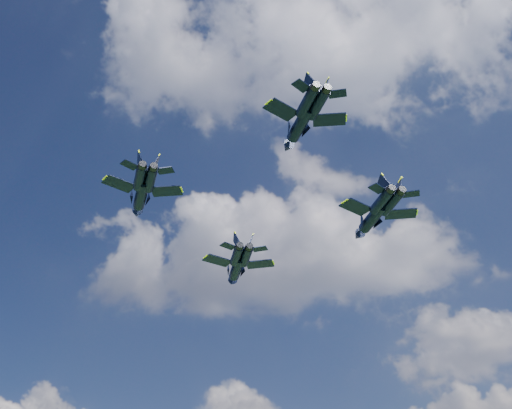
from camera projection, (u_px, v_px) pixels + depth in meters
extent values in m
cylinder|color=black|center=(237.00, 268.00, 117.30)|extent=(5.31, 9.63, 1.92)
cone|color=black|center=(232.00, 282.00, 122.42)|extent=(2.70, 3.25, 1.81)
ellipsoid|color=brown|center=(234.00, 273.00, 120.53)|extent=(2.09, 3.22, 0.87)
cube|color=black|center=(218.00, 261.00, 114.95)|extent=(5.47, 5.39, 0.19)
cube|color=black|center=(260.00, 264.00, 116.12)|extent=(4.93, 2.81, 0.19)
cube|color=black|center=(228.00, 246.00, 110.43)|extent=(2.88, 2.99, 0.15)
cube|color=black|center=(260.00, 249.00, 111.28)|extent=(2.72, 1.88, 0.15)
cube|color=black|center=(237.00, 242.00, 112.19)|extent=(1.87, 2.68, 3.21)
cube|color=black|center=(250.00, 243.00, 112.55)|extent=(1.71, 3.16, 3.21)
cylinder|color=black|center=(141.00, 194.00, 96.86)|extent=(5.55, 8.67, 1.76)
cone|color=black|center=(137.00, 214.00, 101.46)|extent=(2.64, 3.03, 1.67)
ellipsoid|color=brown|center=(139.00, 203.00, 99.77)|extent=(2.12, 2.94, 0.80)
cube|color=black|center=(119.00, 184.00, 94.47)|extent=(4.89, 5.07, 0.18)
cube|color=black|center=(167.00, 191.00, 96.07)|extent=(4.71, 2.92, 0.18)
cube|color=black|center=(130.00, 165.00, 90.48)|extent=(2.56, 2.77, 0.14)
cube|color=black|center=(165.00, 170.00, 91.64)|extent=(2.38, 1.52, 0.14)
cube|color=black|center=(140.00, 162.00, 92.19)|extent=(1.93, 2.32, 2.95)
cube|color=black|center=(155.00, 164.00, 92.68)|extent=(1.63, 2.86, 2.95)
cylinder|color=black|center=(373.00, 217.00, 105.28)|extent=(6.13, 9.68, 1.97)
cone|color=black|center=(358.00, 236.00, 110.42)|extent=(2.92, 3.37, 1.86)
ellipsoid|color=brown|center=(364.00, 225.00, 108.53)|extent=(2.35, 3.27, 0.90)
cube|color=black|center=(356.00, 207.00, 102.64)|extent=(5.46, 5.64, 0.20)
cube|color=black|center=(401.00, 214.00, 104.37)|extent=(5.23, 3.21, 0.20)
cube|color=black|center=(377.00, 189.00, 98.18)|extent=(2.86, 3.08, 0.15)
cube|color=black|center=(411.00, 194.00, 99.43)|extent=(2.67, 1.71, 0.15)
cube|color=black|center=(384.00, 185.00, 100.07)|extent=(2.13, 2.60, 3.29)
cube|color=black|center=(398.00, 187.00, 100.61)|extent=(1.81, 3.20, 3.29)
cylinder|color=black|center=(301.00, 124.00, 79.97)|extent=(5.10, 7.70, 1.58)
cone|color=black|center=(287.00, 148.00, 84.06)|extent=(2.39, 2.71, 1.49)
ellipsoid|color=brown|center=(293.00, 135.00, 82.56)|extent=(1.94, 2.62, 0.72)
cube|color=black|center=(281.00, 110.00, 77.78)|extent=(4.34, 4.55, 0.16)
cube|color=black|center=(329.00, 120.00, 79.33)|extent=(4.25, 2.69, 0.16)
cube|color=black|center=(301.00, 86.00, 74.26)|extent=(2.27, 2.48, 0.12)
cube|color=black|center=(338.00, 94.00, 75.37)|extent=(2.10, 1.32, 0.12)
cube|color=black|center=(309.00, 84.00, 75.81)|extent=(1.77, 2.04, 2.64)
cube|color=black|center=(324.00, 88.00, 76.28)|extent=(1.47, 2.55, 2.64)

